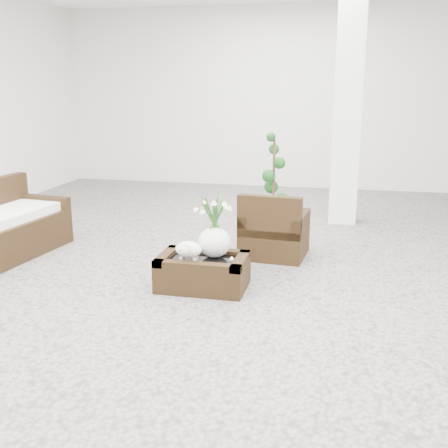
% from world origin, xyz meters
% --- Properties ---
extents(ground, '(11.00, 11.00, 0.00)m').
position_xyz_m(ground, '(0.00, 0.00, 0.00)').
color(ground, gray).
rests_on(ground, ground).
extents(column, '(0.40, 0.40, 3.50)m').
position_xyz_m(column, '(1.20, 2.80, 1.75)').
color(column, white).
rests_on(column, ground).
extents(coffee_table, '(0.90, 0.60, 0.31)m').
position_xyz_m(coffee_table, '(-0.16, -0.39, 0.16)').
color(coffee_table, black).
rests_on(coffee_table, ground).
extents(sheep_figurine, '(0.28, 0.23, 0.21)m').
position_xyz_m(sheep_figurine, '(-0.28, -0.49, 0.42)').
color(sheep_figurine, white).
rests_on(sheep_figurine, coffee_table).
extents(planter_narcissus, '(0.44, 0.44, 0.80)m').
position_xyz_m(planter_narcissus, '(-0.06, -0.29, 0.71)').
color(planter_narcissus, white).
rests_on(planter_narcissus, coffee_table).
extents(tealight, '(0.04, 0.04, 0.03)m').
position_xyz_m(tealight, '(0.14, -0.37, 0.33)').
color(tealight, white).
rests_on(tealight, coffee_table).
extents(armchair, '(0.81, 0.79, 0.80)m').
position_xyz_m(armchair, '(0.41, 0.88, 0.40)').
color(armchair, black).
rests_on(armchair, ground).
extents(loveseat, '(1.01, 1.76, 0.89)m').
position_xyz_m(loveseat, '(-2.80, 0.13, 0.45)').
color(loveseat, black).
rests_on(loveseat, ground).
extents(topiary, '(0.35, 0.35, 1.30)m').
position_xyz_m(topiary, '(0.13, 2.90, 0.65)').
color(topiary, '#143E14').
rests_on(topiary, ground).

